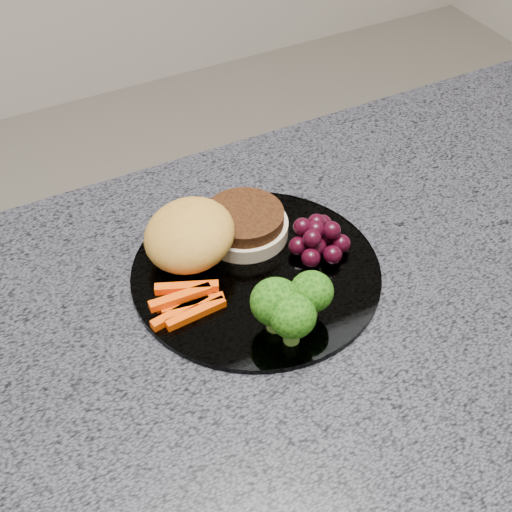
{
  "coord_description": "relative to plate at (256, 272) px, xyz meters",
  "views": [
    {
      "loc": [
        -0.26,
        -0.39,
        1.43
      ],
      "look_at": [
        -0.02,
        0.07,
        0.93
      ],
      "focal_mm": 50.0,
      "sensor_mm": 36.0,
      "label": 1
    }
  ],
  "objects": [
    {
      "name": "burger",
      "position": [
        -0.03,
        0.05,
        0.03
      ],
      "size": [
        0.18,
        0.12,
        0.05
      ],
      "rotation": [
        0.0,
        0.0,
        0.22
      ],
      "color": "beige",
      "rests_on": "plate"
    },
    {
      "name": "countertop",
      "position": [
        0.02,
        -0.07,
        -0.02
      ],
      "size": [
        1.2,
        0.6,
        0.04
      ],
      "primitive_type": "cube",
      "color": "#46464F",
      "rests_on": "island_cabinet"
    },
    {
      "name": "carrot_sticks",
      "position": [
        -0.08,
        -0.01,
        0.01
      ],
      "size": [
        0.08,
        0.05,
        0.02
      ],
      "rotation": [
        0.0,
        0.0,
        -0.31
      ],
      "color": "#FE4A04",
      "rests_on": "plate"
    },
    {
      "name": "plate",
      "position": [
        0.0,
        0.0,
        0.0
      ],
      "size": [
        0.26,
        0.26,
        0.01
      ],
      "primitive_type": "cylinder",
      "color": "white",
      "rests_on": "countertop"
    },
    {
      "name": "grape_bunch",
      "position": [
        0.07,
        -0.0,
        0.02
      ],
      "size": [
        0.06,
        0.07,
        0.04
      ],
      "rotation": [
        0.0,
        0.0,
        0.32
      ],
      "color": "black",
      "rests_on": "plate"
    },
    {
      "name": "broccoli",
      "position": [
        -0.01,
        -0.08,
        0.04
      ],
      "size": [
        0.08,
        0.07,
        0.06
      ],
      "rotation": [
        0.0,
        0.0,
        -0.27
      ],
      "color": "#649737",
      "rests_on": "plate"
    }
  ]
}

